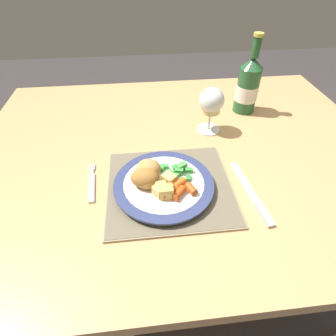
{
  "coord_description": "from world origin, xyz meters",
  "views": [
    {
      "loc": [
        -0.11,
        -0.62,
        1.22
      ],
      "look_at": [
        -0.05,
        -0.13,
        0.78
      ],
      "focal_mm": 28.0,
      "sensor_mm": 36.0,
      "label": 1
    }
  ],
  "objects_px": {
    "dinner_plate": "(164,185)",
    "bottle": "(248,86)",
    "wine_glass": "(211,103)",
    "table_knife": "(254,197)",
    "dining_table": "(180,169)",
    "fork": "(92,185)"
  },
  "relations": [
    {
      "from": "fork",
      "to": "table_knife",
      "type": "relative_size",
      "value": 0.64
    },
    {
      "from": "wine_glass",
      "to": "bottle",
      "type": "relative_size",
      "value": 0.56
    },
    {
      "from": "fork",
      "to": "wine_glass",
      "type": "bearing_deg",
      "value": 31.71
    },
    {
      "from": "dinner_plate",
      "to": "table_knife",
      "type": "distance_m",
      "value": 0.22
    },
    {
      "from": "fork",
      "to": "dining_table",
      "type": "bearing_deg",
      "value": 28.36
    },
    {
      "from": "dinner_plate",
      "to": "bottle",
      "type": "xyz_separation_m",
      "value": [
        0.32,
        0.36,
        0.08
      ]
    },
    {
      "from": "wine_glass",
      "to": "bottle",
      "type": "distance_m",
      "value": 0.19
    },
    {
      "from": "wine_glass",
      "to": "table_knife",
      "type": "bearing_deg",
      "value": -81.7
    },
    {
      "from": "dining_table",
      "to": "bottle",
      "type": "relative_size",
      "value": 4.77
    },
    {
      "from": "fork",
      "to": "wine_glass",
      "type": "xyz_separation_m",
      "value": [
        0.35,
        0.22,
        0.09
      ]
    },
    {
      "from": "dining_table",
      "to": "dinner_plate",
      "type": "bearing_deg",
      "value": -111.85
    },
    {
      "from": "dining_table",
      "to": "fork",
      "type": "distance_m",
      "value": 0.3
    },
    {
      "from": "dining_table",
      "to": "wine_glass",
      "type": "height_order",
      "value": "wine_glass"
    },
    {
      "from": "table_knife",
      "to": "fork",
      "type": "bearing_deg",
      "value": 167.86
    },
    {
      "from": "table_knife",
      "to": "wine_glass",
      "type": "relative_size",
      "value": 1.5
    },
    {
      "from": "fork",
      "to": "wine_glass",
      "type": "distance_m",
      "value": 0.42
    },
    {
      "from": "dining_table",
      "to": "fork",
      "type": "xyz_separation_m",
      "value": [
        -0.25,
        -0.13,
        0.09
      ]
    },
    {
      "from": "fork",
      "to": "bottle",
      "type": "xyz_separation_m",
      "value": [
        0.51,
        0.33,
        0.09
      ]
    },
    {
      "from": "dinner_plate",
      "to": "table_knife",
      "type": "height_order",
      "value": "dinner_plate"
    },
    {
      "from": "dinner_plate",
      "to": "bottle",
      "type": "height_order",
      "value": "bottle"
    },
    {
      "from": "dinner_plate",
      "to": "wine_glass",
      "type": "distance_m",
      "value": 0.31
    },
    {
      "from": "dining_table",
      "to": "bottle",
      "type": "bearing_deg",
      "value": 37.11
    }
  ]
}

